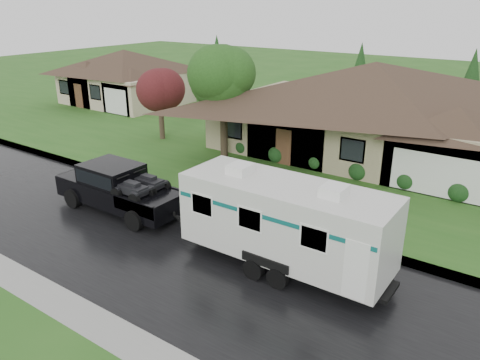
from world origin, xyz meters
name	(u,v)px	position (x,y,z in m)	size (l,w,h in m)	color
ground	(202,230)	(0.00, 0.00, 0.00)	(140.00, 140.00, 0.00)	#28591C
road	(170,249)	(0.00, -2.00, 0.01)	(140.00, 8.00, 0.01)	black
curb	(233,210)	(0.00, 2.25, 0.07)	(140.00, 0.50, 0.15)	gray
lawn	(344,145)	(0.00, 15.00, 0.07)	(140.00, 26.00, 0.15)	#28591C
house_main	(377,99)	(2.29, 13.84, 3.59)	(19.44, 10.80, 6.90)	gray
house_far	(126,72)	(-21.78, 15.85, 2.97)	(10.80, 8.64, 5.80)	#BEAB8D
tree_left_green	(223,77)	(-4.96, 8.25, 4.94)	(4.17, 4.17, 6.91)	#382B1E
tree_red	(160,91)	(-10.81, 8.93, 3.46)	(2.89, 2.89, 4.78)	#382B1E
shrub_row	(337,165)	(2.00, 9.30, 0.65)	(13.60, 1.00, 1.00)	#143814
pickup_truck	(117,186)	(-4.50, -0.56, 1.16)	(6.49, 2.47, 2.16)	black
travel_trailer	(285,220)	(4.32, -0.56, 1.91)	(8.01, 2.81, 3.59)	silver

